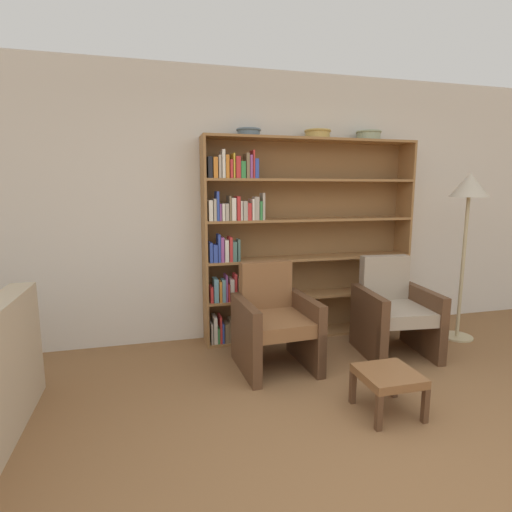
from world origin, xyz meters
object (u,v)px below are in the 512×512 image
object	(u,v)px
bowl_copper	(368,135)
bookshelf	(290,240)
bowl_brass	(318,134)
footstool	(388,379)
armchair_cushioned	(394,312)
bowl_stoneware	(249,132)
floor_lamp	(469,197)
armchair_leather	(274,322)

from	to	relation	value
bowl_copper	bookshelf	bearing A→B (deg)	178.63
bowl_brass	footstool	xyz separation A→B (m)	(-0.11, -1.61, -1.87)
bowl_brass	armchair_cushioned	size ratio (longest dim) A/B	0.30
bowl_stoneware	floor_lamp	xyz separation A→B (m)	(2.16, -0.51, -0.63)
bowl_stoneware	bowl_copper	distance (m)	1.30
floor_lamp	bowl_copper	bearing A→B (deg)	149.19
armchair_leather	armchair_cushioned	size ratio (longest dim) A/B	1.00
bowl_copper	floor_lamp	xyz separation A→B (m)	(0.86, -0.51, -0.64)
bookshelf	bowl_copper	xyz separation A→B (m)	(0.84, -0.02, 1.09)
armchair_leather	armchair_cushioned	xyz separation A→B (m)	(1.20, -0.00, 0.00)
bowl_brass	footstool	size ratio (longest dim) A/B	0.69
bowl_brass	floor_lamp	distance (m)	1.65
footstool	bowl_brass	bearing A→B (deg)	86.15
armchair_cushioned	footstool	xyz separation A→B (m)	(-0.65, -0.94, -0.15)
bowl_brass	bowl_copper	xyz separation A→B (m)	(0.58, 0.00, 0.01)
footstool	armchair_leather	bearing A→B (deg)	120.20
bowl_copper	armchair_cushioned	distance (m)	1.85
bowl_copper	armchair_cushioned	bearing A→B (deg)	-92.60
bookshelf	armchair_leather	xyz separation A→B (m)	(-0.39, -0.69, -0.63)
bookshelf	bowl_stoneware	bearing A→B (deg)	-177.46
armchair_leather	footstool	bearing A→B (deg)	116.89
armchair_leather	floor_lamp	bearing A→B (deg)	-179.12
armchair_leather	floor_lamp	world-z (taller)	floor_lamp
armchair_cushioned	floor_lamp	bearing A→B (deg)	-164.43
bookshelf	floor_lamp	bearing A→B (deg)	-17.39
bowl_copper	floor_lamp	distance (m)	1.19
bowl_brass	armchair_leather	distance (m)	1.96
floor_lamp	footstool	bearing A→B (deg)	-144.68
armchair_leather	footstool	world-z (taller)	armchair_leather
armchair_leather	footstool	distance (m)	1.10
floor_lamp	armchair_leather	bearing A→B (deg)	-175.80
footstool	floor_lamp	bearing A→B (deg)	35.32
bowl_brass	floor_lamp	xyz separation A→B (m)	(1.44, -0.51, -0.64)
armchair_leather	floor_lamp	size ratio (longest dim) A/B	0.53
bowl_stoneware	armchair_leather	world-z (taller)	bowl_stoneware
footstool	bowl_stoneware	bearing A→B (deg)	110.84
armchair_leather	bowl_copper	bearing A→B (deg)	-154.88
bookshelf	armchair_leather	size ratio (longest dim) A/B	2.47
armchair_leather	footstool	xyz separation A→B (m)	(0.55, -0.94, -0.15)
bowl_copper	footstool	world-z (taller)	bowl_copper
bookshelf	bowl_copper	bearing A→B (deg)	-1.37
armchair_leather	bowl_stoneware	bearing A→B (deg)	-87.81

